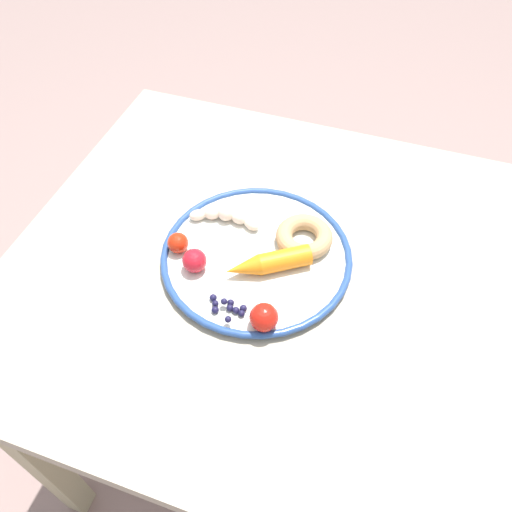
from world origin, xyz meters
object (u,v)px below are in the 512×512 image
object	(u,v)px
donut	(304,237)
dining_table	(278,301)
tomato_mid	(178,243)
banana	(226,215)
carrot_orange	(268,263)
blueberry_pile	(227,307)
tomato_near	(264,317)
tomato_far	(194,261)
plate	(256,257)

from	to	relation	value
donut	dining_table	bearing A→B (deg)	64.98
dining_table	donut	world-z (taller)	donut
dining_table	tomato_mid	distance (m)	0.22
banana	tomato_mid	distance (m)	0.10
carrot_orange	blueberry_pile	distance (m)	0.10
banana	tomato_near	world-z (taller)	tomato_near
tomato_near	tomato_mid	distance (m)	0.20
donut	tomato_far	bearing A→B (deg)	36.24
banana	carrot_orange	bearing A→B (deg)	142.27
dining_table	tomato_far	distance (m)	0.19
carrot_orange	donut	xyz separation A→B (m)	(-0.04, -0.08, -0.00)
tomato_far	tomato_mid	bearing A→B (deg)	-33.43
dining_table	donut	bearing A→B (deg)	-115.02
carrot_orange	tomato_near	world-z (taller)	tomato_near
plate	tomato_mid	size ratio (longest dim) A/B	9.13
tomato_far	blueberry_pile	bearing A→B (deg)	143.37
carrot_orange	tomato_far	world-z (taller)	tomato_far
tomato_near	tomato_mid	bearing A→B (deg)	-27.39
dining_table	tomato_near	bearing A→B (deg)	95.55
banana	tomato_near	bearing A→B (deg)	125.68
blueberry_pile	tomato_near	xyz separation A→B (m)	(-0.06, 0.01, 0.01)
banana	tomato_mid	size ratio (longest dim) A/B	3.77
plate	carrot_orange	xyz separation A→B (m)	(-0.03, 0.02, 0.02)
donut	tomato_far	distance (m)	0.19
banana	donut	world-z (taller)	banana
tomato_far	carrot_orange	bearing A→B (deg)	-162.39
banana	blueberry_pile	xyz separation A→B (m)	(-0.07, 0.17, -0.01)
carrot_orange	donut	bearing A→B (deg)	-117.49
tomato_near	tomato_far	size ratio (longest dim) A/B	1.09
tomato_mid	blueberry_pile	bearing A→B (deg)	144.45
banana	tomato_far	distance (m)	0.12
dining_table	tomato_near	size ratio (longest dim) A/B	20.85
banana	blueberry_pile	distance (m)	0.19
carrot_orange	donut	distance (m)	0.09
banana	donut	size ratio (longest dim) A/B	1.37
blueberry_pile	banana	bearing A→B (deg)	-68.15
plate	banana	xyz separation A→B (m)	(0.08, -0.06, 0.02)
donut	plate	bearing A→B (deg)	39.34
dining_table	carrot_orange	world-z (taller)	carrot_orange
dining_table	plate	world-z (taller)	plate
carrot_orange	tomato_mid	xyz separation A→B (m)	(0.15, 0.01, 0.00)
plate	tomato_near	world-z (taller)	tomato_near
tomato_near	donut	bearing A→B (deg)	-93.99
plate	tomato_near	size ratio (longest dim) A/B	7.36
blueberry_pile	tomato_near	size ratio (longest dim) A/B	1.44
tomato_near	tomato_far	world-z (taller)	tomato_near
banana	tomato_mid	world-z (taller)	tomato_mid
tomato_far	dining_table	bearing A→B (deg)	-155.25
plate	banana	size ratio (longest dim) A/B	2.42
dining_table	carrot_orange	size ratio (longest dim) A/B	6.68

